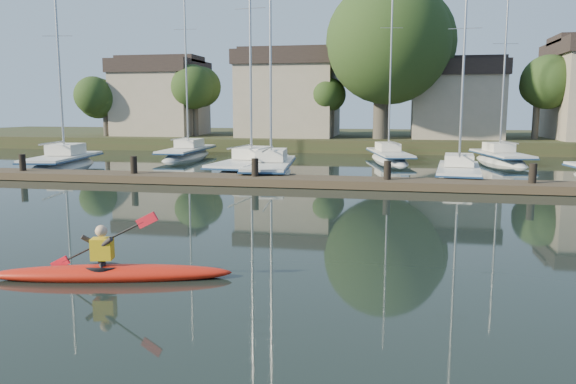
% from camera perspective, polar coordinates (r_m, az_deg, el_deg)
% --- Properties ---
extents(ground, '(160.00, 160.00, 0.00)m').
position_cam_1_polar(ground, '(11.92, -6.18, -8.63)').
color(ground, black).
rests_on(ground, ground).
extents(kayak, '(5.00, 1.78, 1.59)m').
position_cam_1_polar(kayak, '(12.27, -17.64, -7.55)').
color(kayak, red).
rests_on(kayak, ground).
extents(dock, '(34.00, 2.00, 1.80)m').
position_cam_1_polar(dock, '(25.32, 3.23, 1.06)').
color(dock, '#433626').
rests_on(dock, ground).
extents(sailboat_0, '(3.65, 8.66, 13.33)m').
position_cam_1_polar(sailboat_0, '(36.02, -21.83, 2.03)').
color(sailboat_0, silver).
rests_on(sailboat_0, ground).
extents(sailboat_1, '(3.18, 9.45, 15.16)m').
position_cam_1_polar(sailboat_1, '(31.23, -3.88, 1.73)').
color(sailboat_1, silver).
rests_on(sailboat_1, ground).
extents(sailboat_2, '(3.26, 9.69, 15.73)m').
position_cam_1_polar(sailboat_2, '(30.04, -1.78, 1.49)').
color(sailboat_2, silver).
rests_on(sailboat_2, ground).
extents(sailboat_3, '(2.81, 8.02, 12.67)m').
position_cam_1_polar(sailboat_3, '(29.21, 16.90, 0.94)').
color(sailboat_3, silver).
rests_on(sailboat_3, ground).
extents(sailboat_5, '(2.57, 9.36, 15.36)m').
position_cam_1_polar(sailboat_5, '(41.09, -10.18, 3.29)').
color(sailboat_5, silver).
rests_on(sailboat_5, ground).
extents(sailboat_6, '(3.86, 9.57, 14.89)m').
position_cam_1_polar(sailboat_6, '(38.62, 10.21, 2.98)').
color(sailboat_6, silver).
rests_on(sailboat_6, ground).
extents(sailboat_7, '(3.57, 8.36, 13.07)m').
position_cam_1_polar(sailboat_7, '(39.07, 20.75, 2.59)').
color(sailboat_7, silver).
rests_on(sailboat_7, ground).
extents(shore, '(90.00, 25.25, 12.75)m').
position_cam_1_polar(shore, '(51.19, 9.16, 8.17)').
color(shore, '#2A371B').
rests_on(shore, ground).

